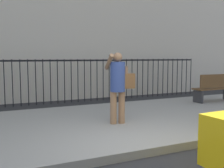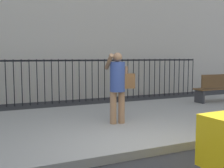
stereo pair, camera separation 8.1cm
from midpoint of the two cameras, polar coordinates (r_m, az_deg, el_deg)
The scene contains 5 objects.
ground_plane at distance 4.77m, azimuth 8.44°, elevation -14.97°, with size 60.00×60.00×0.00m, color #28282B.
sidewalk at distance 6.61m, azimuth -2.04°, elevation -8.32°, with size 28.00×4.40×0.15m, color gray.
iron_fence at distance 9.96m, azimuth -10.19°, elevation 1.84°, with size 12.03×0.04×1.60m.
pedestrian_on_phone at distance 6.17m, azimuth 1.77°, elevation 0.28°, with size 0.68×0.48×1.63m.
street_bench at distance 9.91m, azimuth 21.49°, elevation -0.64°, with size 1.60×0.45×0.95m.
Camera 2 is at (-2.40, -3.75, 1.68)m, focal length 43.48 mm.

